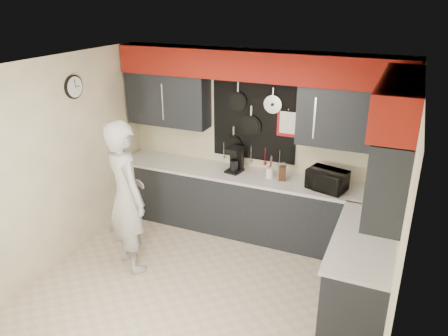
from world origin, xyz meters
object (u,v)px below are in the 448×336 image
at_px(knife_block, 282,173).
at_px(utensil_crock, 270,173).
at_px(person, 126,197).
at_px(coffee_maker, 235,159).
at_px(microwave, 327,180).

height_order(knife_block, utensil_crock, knife_block).
bearing_deg(utensil_crock, person, -134.88).
height_order(knife_block, coffee_maker, coffee_maker).
bearing_deg(utensil_crock, coffee_maker, 177.06).
distance_m(utensil_crock, coffee_maker, 0.54).
height_order(knife_block, person, person).
bearing_deg(coffee_maker, knife_block, 6.18).
bearing_deg(person, coffee_maker, -90.30).
bearing_deg(coffee_maker, utensil_crock, 6.94).
distance_m(microwave, knife_block, 0.61).
height_order(microwave, person, person).
bearing_deg(microwave, person, -133.58).
distance_m(knife_block, coffee_maker, 0.71).
relative_size(microwave, person, 0.25).
relative_size(knife_block, person, 0.11).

